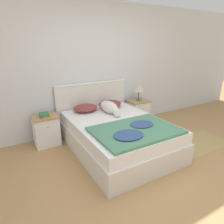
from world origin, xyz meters
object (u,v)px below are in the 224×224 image
object	(u,v)px
nightstand_left	(46,130)
book_stack	(45,115)
pillow_right	(110,104)
dog	(110,108)
bed	(118,135)
table_lamp	(139,88)
nightstand_right	(138,112)
pillow_left	(86,108)

from	to	relation	value
nightstand_left	book_stack	xyz separation A→B (m)	(0.00, -0.02, 0.30)
pillow_right	dog	bearing A→B (deg)	-120.90
book_stack	bed	bearing A→B (deg)	-36.97
table_lamp	dog	bearing A→B (deg)	-159.79
nightstand_left	pillow_right	xyz separation A→B (m)	(1.30, -0.05, 0.31)
bed	table_lamp	xyz separation A→B (m)	(1.03, 0.79, 0.57)
book_stack	nightstand_left	bearing A→B (deg)	91.34
dog	pillow_right	bearing A→B (deg)	59.10
book_stack	table_lamp	distance (m)	2.07
dog	book_stack	xyz separation A→B (m)	(-1.12, 0.33, -0.04)
nightstand_right	pillow_right	world-z (taller)	pillow_right
bed	table_lamp	bearing A→B (deg)	37.48
nightstand_left	dog	bearing A→B (deg)	-17.09
dog	table_lamp	bearing A→B (deg)	20.21
nightstand_left	bed	bearing A→B (deg)	-37.49
nightstand_left	pillow_right	distance (m)	1.34
nightstand_right	book_stack	size ratio (longest dim) A/B	2.76
nightstand_left	book_stack	world-z (taller)	book_stack
bed	pillow_right	bearing A→B (deg)	69.92
pillow_right	book_stack	bearing A→B (deg)	178.58
nightstand_left	book_stack	distance (m)	0.30
bed	pillow_left	distance (m)	0.86
pillow_left	table_lamp	bearing A→B (deg)	2.07
pillow_right	book_stack	distance (m)	1.30
nightstand_right	pillow_left	distance (m)	1.34
nightstand_right	pillow_left	size ratio (longest dim) A/B	1.18
pillow_right	dog	xyz separation A→B (m)	(-0.18, -0.30, 0.03)
table_lamp	nightstand_right	bearing A→B (deg)	90.00
dog	table_lamp	distance (m)	1.02
nightstand_left	table_lamp	distance (m)	2.13
nightstand_left	dog	size ratio (longest dim) A/B	0.75
bed	nightstand_right	xyz separation A→B (m)	(1.03, 0.79, 0.02)
bed	nightstand_left	bearing A→B (deg)	142.51
nightstand_right	table_lamp	world-z (taller)	table_lamp
nightstand_left	pillow_left	world-z (taller)	pillow_left
bed	pillow_right	world-z (taller)	pillow_right
table_lamp	bed	bearing A→B (deg)	-142.52
bed	pillow_left	world-z (taller)	pillow_left
dog	book_stack	distance (m)	1.17
pillow_right	book_stack	world-z (taller)	pillow_right
book_stack	table_lamp	size ratio (longest dim) A/B	0.55
bed	pillow_right	size ratio (longest dim) A/B	4.24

